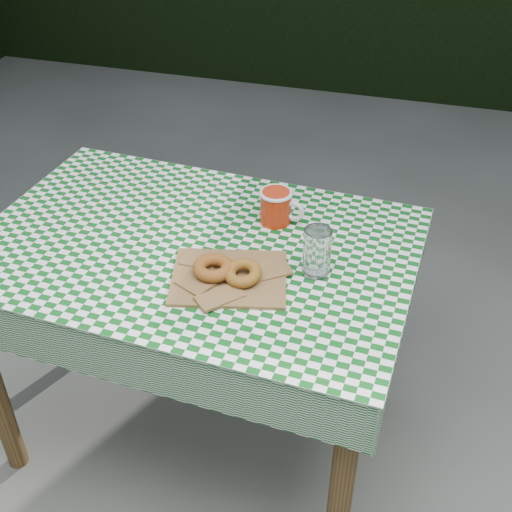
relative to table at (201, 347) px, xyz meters
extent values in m
plane|color=#4B4B46|center=(0.13, 0.12, -0.38)|extent=(60.00, 60.00, 0.00)
cube|color=#51341B|center=(0.00, 0.00, 0.00)|extent=(1.19, 0.83, 0.75)
cube|color=#0B4C16|center=(0.00, 0.00, 0.38)|extent=(1.21, 0.85, 0.01)
cube|color=olive|center=(0.14, -0.12, 0.39)|extent=(0.33, 0.29, 0.02)
torus|color=brown|center=(0.10, -0.12, 0.41)|extent=(0.11, 0.11, 0.03)
torus|color=#91621E|center=(0.17, -0.12, 0.41)|extent=(0.11, 0.11, 0.03)
cylinder|color=white|center=(0.34, -0.03, 0.44)|extent=(0.07, 0.07, 0.13)
camera|label=1|loc=(0.56, -1.32, 1.39)|focal=45.80mm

